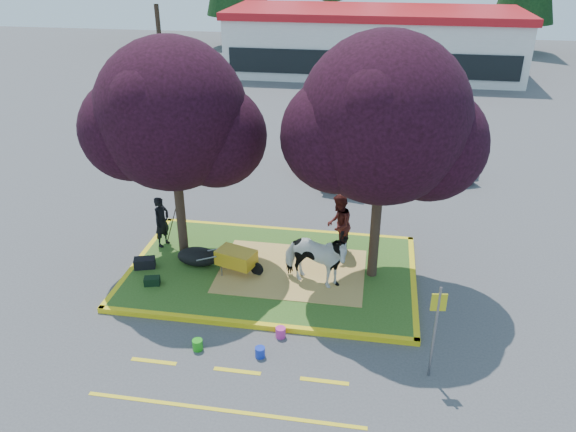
% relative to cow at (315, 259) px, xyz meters
% --- Properties ---
extents(ground, '(90.00, 90.00, 0.00)m').
position_rel_cow_xyz_m(ground, '(-1.33, 0.61, -0.98)').
color(ground, '#424244').
rests_on(ground, ground).
extents(median_island, '(8.00, 5.00, 0.15)m').
position_rel_cow_xyz_m(median_island, '(-1.33, 0.61, -0.91)').
color(median_island, '#32591B').
rests_on(median_island, ground).
extents(curb_near, '(8.30, 0.16, 0.15)m').
position_rel_cow_xyz_m(curb_near, '(-1.33, -1.97, -0.91)').
color(curb_near, yellow).
rests_on(curb_near, ground).
extents(curb_far, '(8.30, 0.16, 0.15)m').
position_rel_cow_xyz_m(curb_far, '(-1.33, 3.19, -0.91)').
color(curb_far, yellow).
rests_on(curb_far, ground).
extents(curb_left, '(0.16, 5.30, 0.15)m').
position_rel_cow_xyz_m(curb_left, '(-5.41, 0.61, -0.91)').
color(curb_left, yellow).
rests_on(curb_left, ground).
extents(curb_right, '(0.16, 5.30, 0.15)m').
position_rel_cow_xyz_m(curb_right, '(2.75, 0.61, -0.91)').
color(curb_right, yellow).
rests_on(curb_right, ground).
extents(straw_bedding, '(4.20, 3.00, 0.01)m').
position_rel_cow_xyz_m(straw_bedding, '(-0.73, 0.61, -0.83)').
color(straw_bedding, tan).
rests_on(straw_bedding, median_island).
extents(tree_purple_left, '(5.06, 4.20, 6.51)m').
position_rel_cow_xyz_m(tree_purple_left, '(-4.11, 0.99, 3.38)').
color(tree_purple_left, black).
rests_on(tree_purple_left, median_island).
extents(tree_purple_right, '(5.30, 4.40, 6.82)m').
position_rel_cow_xyz_m(tree_purple_right, '(1.59, 0.79, 3.58)').
color(tree_purple_right, black).
rests_on(tree_purple_right, median_island).
extents(fire_lane_stripe_a, '(1.10, 0.12, 0.01)m').
position_rel_cow_xyz_m(fire_lane_stripe_a, '(-3.33, -3.59, -0.98)').
color(fire_lane_stripe_a, yellow).
rests_on(fire_lane_stripe_a, ground).
extents(fire_lane_stripe_b, '(1.10, 0.12, 0.01)m').
position_rel_cow_xyz_m(fire_lane_stripe_b, '(-1.33, -3.59, -0.98)').
color(fire_lane_stripe_b, yellow).
rests_on(fire_lane_stripe_b, ground).
extents(fire_lane_stripe_c, '(1.10, 0.12, 0.01)m').
position_rel_cow_xyz_m(fire_lane_stripe_c, '(0.67, -3.59, -0.98)').
color(fire_lane_stripe_c, yellow).
rests_on(fire_lane_stripe_c, ground).
extents(fire_lane_long, '(6.00, 0.10, 0.01)m').
position_rel_cow_xyz_m(fire_lane_long, '(-1.33, -4.79, -0.98)').
color(fire_lane_long, yellow).
rests_on(fire_lane_long, ground).
extents(retail_building, '(20.40, 8.40, 4.40)m').
position_rel_cow_xyz_m(retail_building, '(0.67, 28.59, 1.27)').
color(retail_building, silver).
rests_on(retail_building, ground).
extents(cow, '(2.13, 1.38, 1.66)m').
position_rel_cow_xyz_m(cow, '(0.00, 0.00, 0.00)').
color(cow, silver).
rests_on(cow, median_island).
extents(calf, '(1.37, 0.97, 0.54)m').
position_rel_cow_xyz_m(calf, '(-3.53, 0.52, -0.56)').
color(calf, black).
rests_on(calf, median_island).
extents(handler, '(0.57, 0.69, 1.62)m').
position_rel_cow_xyz_m(handler, '(-4.97, 1.50, -0.02)').
color(handler, black).
rests_on(handler, median_island).
extents(visitor_a, '(0.79, 0.98, 1.93)m').
position_rel_cow_xyz_m(visitor_a, '(0.49, 1.88, 0.14)').
color(visitor_a, '#431613').
rests_on(visitor_a, median_island).
extents(visitor_b, '(0.47, 0.73, 1.16)m').
position_rel_cow_xyz_m(visitor_b, '(0.67, 1.88, -0.25)').
color(visitor_b, black).
rests_on(visitor_b, median_island).
extents(wheelbarrow, '(1.95, 0.95, 0.74)m').
position_rel_cow_xyz_m(wheelbarrow, '(-2.27, 0.24, -0.32)').
color(wheelbarrow, black).
rests_on(wheelbarrow, median_island).
extents(gear_bag_dark, '(0.67, 0.49, 0.31)m').
position_rel_cow_xyz_m(gear_bag_dark, '(-5.03, 0.10, -0.68)').
color(gear_bag_dark, black).
rests_on(gear_bag_dark, median_island).
extents(gear_bag_green, '(0.48, 0.36, 0.23)m').
position_rel_cow_xyz_m(gear_bag_green, '(-4.48, -0.72, -0.72)').
color(gear_bag_green, black).
rests_on(gear_bag_green, median_island).
extents(sign_post, '(0.33, 0.08, 2.37)m').
position_rel_cow_xyz_m(sign_post, '(2.97, -3.00, 0.47)').
color(sign_post, slate).
rests_on(sign_post, ground).
extents(bucket_green, '(0.32, 0.32, 0.27)m').
position_rel_cow_xyz_m(bucket_green, '(-2.44, -3.01, -0.85)').
color(bucket_green, '#1D9917').
rests_on(bucket_green, ground).
extents(bucket_pink, '(0.32, 0.32, 0.27)m').
position_rel_cow_xyz_m(bucket_pink, '(-0.57, -2.22, -0.85)').
color(bucket_pink, '#D02E91').
rests_on(bucket_pink, ground).
extents(bucket_blue, '(0.31, 0.31, 0.26)m').
position_rel_cow_xyz_m(bucket_blue, '(-0.92, -3.01, -0.85)').
color(bucket_blue, '#1730B9').
rests_on(bucket_blue, ground).
extents(car_black, '(2.94, 4.47, 1.41)m').
position_rel_cow_xyz_m(car_black, '(-6.94, 9.18, -0.27)').
color(car_black, black).
rests_on(car_black, ground).
extents(car_silver, '(2.50, 4.71, 1.47)m').
position_rel_cow_xyz_m(car_silver, '(-5.60, 9.37, -0.24)').
color(car_silver, '#B0B4B9').
rests_on(car_silver, ground).
extents(car_red, '(3.02, 5.27, 1.39)m').
position_rel_cow_xyz_m(car_red, '(-0.41, 10.07, -0.29)').
color(car_red, maroon).
rests_on(car_red, ground).
extents(car_white, '(3.05, 5.12, 1.39)m').
position_rel_cow_xyz_m(car_white, '(0.62, 8.82, -0.29)').
color(car_white, silver).
rests_on(car_white, ground).
extents(car_grey, '(2.60, 3.82, 1.19)m').
position_rel_cow_xyz_m(car_grey, '(4.26, 9.71, -0.39)').
color(car_grey, '#585B60').
rests_on(car_grey, ground).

